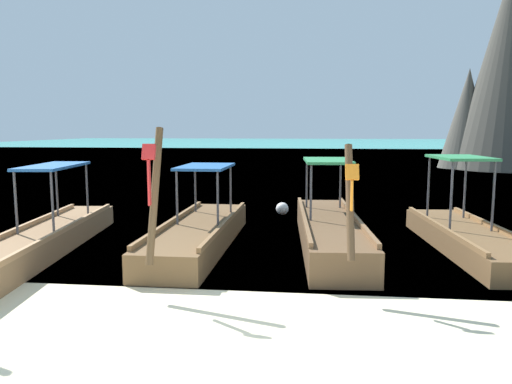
# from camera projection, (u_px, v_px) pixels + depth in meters

# --- Properties ---
(ground) EXTENTS (120.00, 120.00, 0.00)m
(ground) POSITION_uv_depth(u_px,v_px,m) (212.00, 358.00, 5.66)
(ground) COLOR beige
(sea_water) EXTENTS (120.00, 120.00, 0.00)m
(sea_water) POSITION_uv_depth(u_px,v_px,m) (306.00, 148.00, 67.07)
(sea_water) COLOR #2DB29E
(sea_water) RESTS_ON ground
(longtail_boat_yellow_ribbon) EXTENTS (1.91, 7.47, 2.48)m
(longtail_boat_yellow_ribbon) POSITION_uv_depth(u_px,v_px,m) (40.00, 240.00, 10.23)
(longtail_boat_yellow_ribbon) COLOR olive
(longtail_boat_yellow_ribbon) RESTS_ON ground
(longtail_boat_red_ribbon) EXTENTS (1.31, 6.24, 2.64)m
(longtail_boat_red_ribbon) POSITION_uv_depth(u_px,v_px,m) (199.00, 232.00, 10.91)
(longtail_boat_red_ribbon) COLOR brown
(longtail_boat_red_ribbon) RESTS_ON ground
(longtail_boat_orange_ribbon) EXTENTS (1.60, 6.53, 2.38)m
(longtail_boat_orange_ribbon) POSITION_uv_depth(u_px,v_px,m) (329.00, 230.00, 10.93)
(longtail_boat_orange_ribbon) COLOR brown
(longtail_boat_orange_ribbon) RESTS_ON ground
(longtail_boat_violet_ribbon) EXTENTS (1.64, 5.66, 2.44)m
(longtail_boat_violet_ribbon) POSITION_uv_depth(u_px,v_px,m) (468.00, 236.00, 10.59)
(longtail_boat_violet_ribbon) COLOR brown
(longtail_boat_violet_ribbon) RESTS_ON ground
(karst_rock) EXTENTS (7.29, 6.58, 13.51)m
(karst_rock) POSITION_uv_depth(u_px,v_px,m) (505.00, 69.00, 31.28)
(karst_rock) COLOR #47443D
(karst_rock) RESTS_ON ground
(mooring_buoy_near) EXTENTS (0.38, 0.38, 0.38)m
(mooring_buoy_near) POSITION_uv_depth(u_px,v_px,m) (282.00, 209.00, 14.96)
(mooring_buoy_near) COLOR white
(mooring_buoy_near) RESTS_ON sea_water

